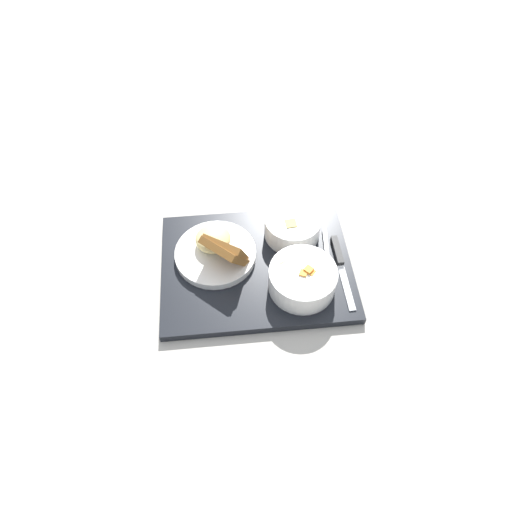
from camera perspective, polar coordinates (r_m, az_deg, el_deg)
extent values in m
plane|color=#ADA89E|center=(0.98, 0.00, -1.72)|extent=(4.00, 4.00, 0.00)
cube|color=black|center=(0.97, 0.00, -1.40)|extent=(0.43, 0.34, 0.02)
cylinder|color=white|center=(0.91, 5.76, -2.90)|extent=(0.14, 0.14, 0.05)
torus|color=white|center=(0.89, 5.88, -2.06)|extent=(0.14, 0.14, 0.01)
cylinder|color=#A8D184|center=(0.90, 5.67, -2.01)|extent=(0.03, 0.03, 0.01)
cylinder|color=#A8D184|center=(0.90, 6.94, -2.23)|extent=(0.05, 0.05, 0.01)
cylinder|color=#A8D184|center=(0.91, 5.66, -1.01)|extent=(0.05, 0.05, 0.01)
cylinder|color=#A8D184|center=(0.90, 5.84, -2.27)|extent=(0.05, 0.05, 0.01)
cylinder|color=#A8D184|center=(0.90, 3.94, -1.95)|extent=(0.05, 0.05, 0.02)
cylinder|color=#A8D184|center=(0.90, 4.67, -2.32)|extent=(0.06, 0.06, 0.01)
cube|color=orange|center=(0.90, 6.50, -1.91)|extent=(0.02, 0.02, 0.02)
cube|color=orange|center=(0.89, 5.85, -2.33)|extent=(0.02, 0.02, 0.01)
cube|color=orange|center=(0.90, 6.76, -2.13)|extent=(0.02, 0.02, 0.01)
cylinder|color=white|center=(1.00, 4.51, 3.69)|extent=(0.12, 0.12, 0.05)
torus|color=white|center=(0.98, 4.60, 4.56)|extent=(0.12, 0.12, 0.01)
cylinder|color=#B29342|center=(0.99, 4.53, 3.82)|extent=(0.10, 0.10, 0.04)
cube|color=#D1B75B|center=(0.97, 4.32, 3.83)|extent=(0.03, 0.03, 0.02)
cylinder|color=white|center=(0.97, -5.13, 0.28)|extent=(0.17, 0.17, 0.02)
ellipsoid|color=#E5CC7F|center=(0.96, -5.44, 2.14)|extent=(0.10, 0.10, 0.03)
cube|color=brown|center=(0.93, -3.97, 0.38)|extent=(0.11, 0.10, 0.08)
cube|color=brown|center=(0.93, -3.84, 0.79)|extent=(0.10, 0.08, 0.08)
cube|color=silver|center=(0.95, 11.19, -3.89)|extent=(0.03, 0.11, 0.00)
cube|color=black|center=(0.99, 10.06, 0.67)|extent=(0.02, 0.07, 0.01)
ellipsoid|color=silver|center=(0.95, 9.10, -2.52)|extent=(0.03, 0.06, 0.01)
cube|color=silver|center=(1.00, 8.70, 1.16)|extent=(0.01, 0.10, 0.01)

